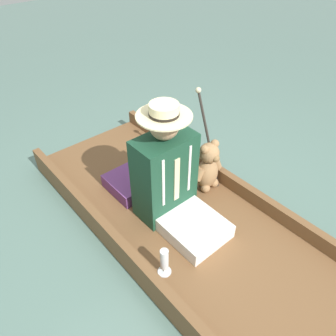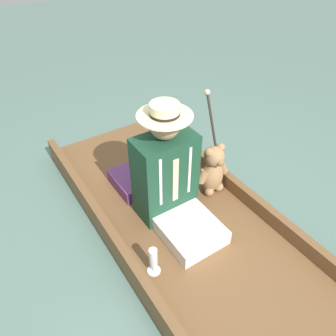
{
  "view_description": "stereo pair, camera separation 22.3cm",
  "coord_description": "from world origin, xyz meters",
  "px_view_note": "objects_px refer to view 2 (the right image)",
  "views": [
    {
      "loc": [
        1.17,
        1.15,
        1.93
      ],
      "look_at": [
        0.05,
        -0.16,
        0.53
      ],
      "focal_mm": 35.0,
      "sensor_mm": 36.0,
      "label": 1
    },
    {
      "loc": [
        0.99,
        1.28,
        1.93
      ],
      "look_at": [
        0.05,
        -0.16,
        0.53
      ],
      "focal_mm": 35.0,
      "sensor_mm": 36.0,
      "label": 2
    }
  ],
  "objects_px": {
    "wine_glass": "(153,259)",
    "walking_cane": "(214,134)",
    "seated_person": "(170,179)",
    "teddy_bear": "(213,170)"
  },
  "relations": [
    {
      "from": "wine_glass",
      "to": "walking_cane",
      "type": "relative_size",
      "value": 0.27
    },
    {
      "from": "walking_cane",
      "to": "seated_person",
      "type": "bearing_deg",
      "value": 16.01
    },
    {
      "from": "teddy_bear",
      "to": "wine_glass",
      "type": "bearing_deg",
      "value": 26.63
    },
    {
      "from": "seated_person",
      "to": "wine_glass",
      "type": "relative_size",
      "value": 4.19
    },
    {
      "from": "wine_glass",
      "to": "seated_person",
      "type": "bearing_deg",
      "value": -134.57
    },
    {
      "from": "wine_glass",
      "to": "walking_cane",
      "type": "bearing_deg",
      "value": -149.32
    },
    {
      "from": "seated_person",
      "to": "teddy_bear",
      "type": "xyz_separation_m",
      "value": [
        -0.42,
        -0.03,
        -0.13
      ]
    },
    {
      "from": "walking_cane",
      "to": "teddy_bear",
      "type": "bearing_deg",
      "value": 56.85
    },
    {
      "from": "seated_person",
      "to": "walking_cane",
      "type": "distance_m",
      "value": 0.53
    },
    {
      "from": "walking_cane",
      "to": "wine_glass",
      "type": "bearing_deg",
      "value": 30.68
    }
  ]
}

